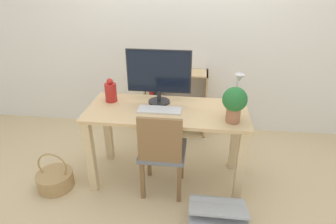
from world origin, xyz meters
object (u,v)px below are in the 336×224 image
keyboard (160,110)px  basket (55,179)px  desk_lamp (238,88)px  bookshelf (166,107)px  chair (162,151)px  vase (111,91)px  potted_plant (235,102)px  storage_box (217,223)px  monitor (159,74)px

keyboard → basket: 1.21m
desk_lamp → bookshelf: (-0.73, 0.89, -0.64)m
basket → chair: bearing=3.0°
keyboard → vase: size_ratio=1.69×
potted_plant → storage_box: 0.94m
desk_lamp → potted_plant: size_ratio=1.19×
monitor → keyboard: monitor is taller
vase → desk_lamp: size_ratio=0.64×
monitor → desk_lamp: monitor is taller
keyboard → chair: (0.04, -0.18, -0.31)m
vase → chair: vase is taller
chair → desk_lamp: bearing=22.9°
storage_box → vase: bearing=143.7°
potted_plant → storage_box: (-0.09, -0.47, -0.81)m
keyboard → monitor: bearing=99.6°
vase → chair: (0.52, -0.33, -0.39)m
monitor → bookshelf: bearing=93.1°
monitor → potted_plant: bearing=-24.8°
chair → basket: 1.09m
basket → vase: bearing=37.5°
keyboard → potted_plant: bearing=-11.2°
chair → storage_box: (0.49, -0.42, -0.34)m
desk_lamp → storage_box: desk_lamp is taller
vase → bookshelf: size_ratio=0.28×
potted_plant → chair: (-0.57, -0.05, -0.47)m
desk_lamp → potted_plant: 0.20m
desk_lamp → storage_box: 1.09m
potted_plant → storage_box: bearing=-100.6°
potted_plant → chair: bearing=-174.6°
keyboard → basket: size_ratio=1.00×
vase → bookshelf: vase is taller
desk_lamp → chair: bearing=-158.0°
desk_lamp → potted_plant: desk_lamp is taller
vase → desk_lamp: desk_lamp is taller
keyboard → storage_box: (0.53, -0.59, -0.65)m
potted_plant → chair: 0.74m
keyboard → potted_plant: (0.62, -0.12, 0.17)m
desk_lamp → basket: size_ratio=0.93×
desk_lamp → bookshelf: desk_lamp is taller
bookshelf → storage_box: (0.60, -1.55, -0.21)m
desk_lamp → basket: bearing=-169.5°
basket → bookshelf: bearing=52.8°
desk_lamp → bookshelf: bearing=129.2°
desk_lamp → keyboard: bearing=-173.8°
bookshelf → basket: (-0.90, -1.19, -0.24)m
monitor → storage_box: bearing=-54.0°
vase → chair: 0.73m
monitor → vase: 0.49m
chair → storage_box: 0.73m
chair → monitor: bearing=102.7°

